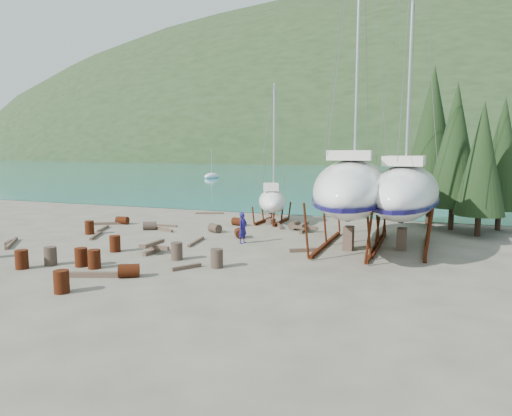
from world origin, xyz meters
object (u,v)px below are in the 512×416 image
(small_sailboat_shore, at_px, (272,200))
(worker, at_px, (243,228))
(large_sailboat_far, at_px, (404,191))
(large_sailboat_near, at_px, (352,187))

(small_sailboat_shore, distance_m, worker, 8.02)
(large_sailboat_far, bearing_deg, large_sailboat_near, -158.69)
(large_sailboat_far, relative_size, worker, 10.74)
(large_sailboat_near, height_order, worker, large_sailboat_near)
(large_sailboat_far, bearing_deg, small_sailboat_shore, 150.47)
(large_sailboat_near, bearing_deg, worker, -175.56)
(small_sailboat_shore, height_order, worker, small_sailboat_shore)
(large_sailboat_near, xyz_separation_m, worker, (-6.10, -1.12, -2.49))
(large_sailboat_near, distance_m, large_sailboat_far, 2.91)
(small_sailboat_shore, bearing_deg, worker, -103.33)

